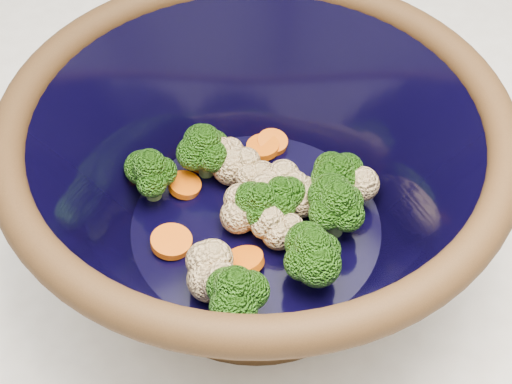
{
  "coord_description": "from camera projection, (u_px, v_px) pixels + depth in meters",
  "views": [
    {
      "loc": [
        -0.11,
        -0.27,
        1.36
      ],
      "look_at": [
        0.06,
        0.03,
        0.97
      ],
      "focal_mm": 50.0,
      "sensor_mm": 36.0,
      "label": 1
    }
  ],
  "objects": [
    {
      "name": "mixing_bowl",
      "position": [
        256.0,
        178.0,
        0.51
      ],
      "size": [
        0.35,
        0.35,
        0.15
      ],
      "rotation": [
        0.0,
        0.0,
        -0.06
      ],
      "color": "black",
      "rests_on": "counter"
    },
    {
      "name": "vegetable_pile",
      "position": [
        262.0,
        205.0,
        0.53
      ],
      "size": [
        0.17,
        0.18,
        0.05
      ],
      "color": "#608442",
      "rests_on": "mixing_bowl"
    }
  ]
}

